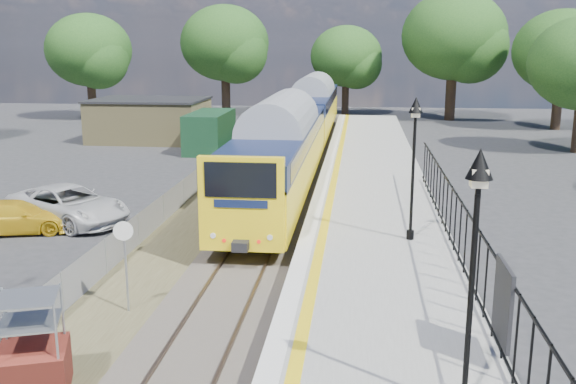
# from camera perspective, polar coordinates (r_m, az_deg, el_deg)

# --- Properties ---
(ground) EXTENTS (120.00, 120.00, 0.00)m
(ground) POSITION_cam_1_polar(r_m,az_deg,el_deg) (16.34, -7.11, -12.81)
(ground) COLOR #2D2D30
(ground) RESTS_ON ground
(track_bed) EXTENTS (5.90, 80.00, 0.29)m
(track_bed) POSITION_cam_1_polar(r_m,az_deg,el_deg) (25.28, -3.07, -3.06)
(track_bed) COLOR #473F38
(track_bed) RESTS_ON ground
(platform) EXTENTS (5.00, 70.00, 0.90)m
(platform) POSITION_cam_1_polar(r_m,az_deg,el_deg) (23.25, 7.68, -3.69)
(platform) COLOR gray
(platform) RESTS_ON ground
(platform_edge) EXTENTS (0.90, 70.00, 0.01)m
(platform_edge) POSITION_cam_1_polar(r_m,az_deg,el_deg) (23.16, 2.61, -2.47)
(platform_edge) COLOR silver
(platform_edge) RESTS_ON platform
(victorian_lamp_south) EXTENTS (0.44, 0.44, 4.60)m
(victorian_lamp_south) POSITION_cam_1_polar(r_m,az_deg,el_deg) (10.81, 16.37, -2.52)
(victorian_lamp_south) COLOR black
(victorian_lamp_south) RESTS_ON platform
(victorian_lamp_north) EXTENTS (0.44, 0.44, 4.60)m
(victorian_lamp_north) POSITION_cam_1_polar(r_m,az_deg,el_deg) (20.53, 11.19, 4.96)
(victorian_lamp_north) COLOR black
(victorian_lamp_north) RESTS_ON platform
(palisade_fence) EXTENTS (0.12, 26.00, 2.00)m
(palisade_fence) POSITION_cam_1_polar(r_m,az_deg,el_deg) (17.57, 15.86, -4.90)
(palisade_fence) COLOR black
(palisade_fence) RESTS_ON platform
(wire_fence) EXTENTS (0.06, 52.00, 1.20)m
(wire_fence) POSITION_cam_1_polar(r_m,az_deg,el_deg) (28.16, -9.80, -0.48)
(wire_fence) COLOR #999EA3
(wire_fence) RESTS_ON ground
(outbuilding) EXTENTS (10.80, 10.10, 3.12)m
(outbuilding) POSITION_cam_1_polar(r_m,az_deg,el_deg) (48.06, -11.23, 6.15)
(outbuilding) COLOR #948653
(outbuilding) RESTS_ON ground
(tree_line) EXTENTS (56.80, 43.80, 11.88)m
(tree_line) POSITION_cam_1_polar(r_m,az_deg,el_deg) (56.31, 4.32, 12.53)
(tree_line) COLOR #332319
(tree_line) RESTS_ON ground
(train) EXTENTS (2.82, 40.83, 3.51)m
(train) POSITION_cam_1_polar(r_m,az_deg,el_deg) (39.79, 1.23, 6.19)
(train) COLOR yellow
(train) RESTS_ON ground
(brick_plinth) EXTENTS (1.74, 1.74, 2.20)m
(brick_plinth) POSITION_cam_1_polar(r_m,az_deg,el_deg) (14.40, -21.82, -12.77)
(brick_plinth) COLOR maroon
(brick_plinth) RESTS_ON ground
(speed_sign) EXTENTS (0.51, 0.17, 2.58)m
(speed_sign) POSITION_cam_1_polar(r_m,az_deg,el_deg) (17.53, -14.31, -5.20)
(speed_sign) COLOR #999EA3
(speed_sign) RESTS_ON ground
(car_yellow) EXTENTS (4.60, 2.87, 1.24)m
(car_yellow) POSITION_cam_1_polar(r_m,az_deg,el_deg) (26.68, -23.03, -2.06)
(car_yellow) COLOR gold
(car_yellow) RESTS_ON ground
(car_white) EXTENTS (6.03, 4.74, 1.52)m
(car_white) POSITION_cam_1_polar(r_m,az_deg,el_deg) (27.28, -18.96, -1.10)
(car_white) COLOR silver
(car_white) RESTS_ON ground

